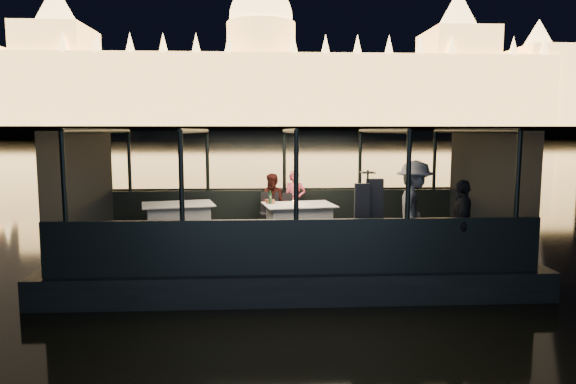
{
  "coord_description": "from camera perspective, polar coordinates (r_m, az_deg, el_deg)",
  "views": [
    {
      "loc": [
        -0.57,
        -10.05,
        2.81
      ],
      "look_at": [
        0.0,
        0.4,
        1.55
      ],
      "focal_mm": 32.0,
      "sensor_mm": 36.0,
      "label": 1
    }
  ],
  "objects": [
    {
      "name": "plate_far",
      "position": [
        11.02,
        -1.57,
        -1.15
      ],
      "size": [
        0.28,
        0.28,
        0.01
      ],
      "primitive_type": "cylinder",
      "rotation": [
        0.0,
        0.0,
        -0.25
      ],
      "color": "white",
      "rests_on": "dining_table_central"
    },
    {
      "name": "parliament_building",
      "position": [
        186.9,
        -3.0,
        14.93
      ],
      "size": [
        220.0,
        32.0,
        60.0
      ],
      "primitive_type": null,
      "color": "#F2D18C",
      "rests_on": "embankment"
    },
    {
      "name": "cabin_roof_glass",
      "position": [
        10.07,
        0.12,
        6.81
      ],
      "size": [
        8.0,
        4.0,
        0.02
      ],
      "primitive_type": null,
      "color": "#99B2B2",
      "rests_on": "boat_deck"
    },
    {
      "name": "bread_basket",
      "position": [
        10.93,
        -1.99,
        -1.05
      ],
      "size": [
        0.2,
        0.2,
        0.08
      ],
      "primitive_type": "cylinder",
      "rotation": [
        0.0,
        0.0,
        -0.02
      ],
      "color": "brown",
      "rests_on": "dining_table_central"
    },
    {
      "name": "boat_hull",
      "position": [
        10.45,
        0.12,
        -8.73
      ],
      "size": [
        8.6,
        4.4,
        1.0
      ],
      "primitive_type": "cube",
      "color": "black",
      "rests_on": "river_water"
    },
    {
      "name": "wine_glass_red",
      "position": [
        11.18,
        0.57,
        -0.59
      ],
      "size": [
        0.07,
        0.07,
        0.17
      ],
      "primitive_type": null,
      "rotation": [
        0.0,
        0.0,
        -0.36
      ],
      "color": "silver",
      "rests_on": "dining_table_central"
    },
    {
      "name": "chair_port_left",
      "position": [
        11.64,
        -2.04,
        -2.33
      ],
      "size": [
        0.47,
        0.47,
        0.9
      ],
      "primitive_type": "cube",
      "rotation": [
        0.0,
        0.0,
        0.14
      ],
      "color": "black",
      "rests_on": "boat_deck"
    },
    {
      "name": "gunwale_starboard",
      "position": [
        8.28,
        0.9,
        -6.12
      ],
      "size": [
        8.0,
        0.08,
        0.9
      ],
      "primitive_type": "cube",
      "color": "black",
      "rests_on": "boat_deck"
    },
    {
      "name": "river_water",
      "position": [
        90.1,
        -2.75,
        5.08
      ],
      "size": [
        500.0,
        500.0,
        0.0
      ],
      "primitive_type": "plane",
      "color": "black",
      "rests_on": "ground"
    },
    {
      "name": "chair_port_right",
      "position": [
        11.6,
        0.41,
        -2.36
      ],
      "size": [
        0.44,
        0.44,
        0.88
      ],
      "primitive_type": "cube",
      "rotation": [
        0.0,
        0.0,
        -0.07
      ],
      "color": "black",
      "rests_on": "boat_deck"
    },
    {
      "name": "person_woman_coral",
      "position": [
        11.79,
        0.75,
        -0.74
      ],
      "size": [
        0.54,
        0.39,
        1.4
      ],
      "primitive_type": "imported",
      "rotation": [
        0.0,
        0.0,
        -0.12
      ],
      "color": "#E15262",
      "rests_on": "boat_deck"
    },
    {
      "name": "cabin_glass_port",
      "position": [
        12.09,
        -0.41,
        3.5
      ],
      "size": [
        8.0,
        0.02,
        1.4
      ],
      "primitive_type": null,
      "color": "#99B2B2",
      "rests_on": "gunwale_port"
    },
    {
      "name": "dining_table_aft",
      "position": [
        11.1,
        -12.07,
        -3.27
      ],
      "size": [
        1.67,
        1.37,
        0.78
      ],
      "primitive_type": "cube",
      "rotation": [
        0.0,
        0.0,
        0.23
      ],
      "color": "white",
      "rests_on": "boat_deck"
    },
    {
      "name": "boat_deck",
      "position": [
        10.33,
        0.12,
        -6.17
      ],
      "size": [
        8.0,
        4.0,
        0.04
      ],
      "primitive_type": "cube",
      "color": "black",
      "rests_on": "boat_hull"
    },
    {
      "name": "end_wall_aft",
      "position": [
        11.1,
        21.21,
        0.4
      ],
      "size": [
        0.02,
        4.0,
        2.3
      ],
      "primitive_type": null,
      "color": "black",
      "rests_on": "boat_deck"
    },
    {
      "name": "wine_glass_white",
      "position": [
        10.78,
        -1.98,
        -0.87
      ],
      "size": [
        0.08,
        0.08,
        0.18
      ],
      "primitive_type": null,
      "rotation": [
        0.0,
        0.0,
        0.37
      ],
      "color": "white",
      "rests_on": "dining_table_central"
    },
    {
      "name": "canopy_ribs",
      "position": [
        10.13,
        0.12,
        0.29
      ],
      "size": [
        8.0,
        4.0,
        2.3
      ],
      "primitive_type": null,
      "color": "black",
      "rests_on": "boat_deck"
    },
    {
      "name": "embankment",
      "position": [
        220.06,
        -2.97,
        6.4
      ],
      "size": [
        400.0,
        140.0,
        6.0
      ],
      "primitive_type": "cube",
      "color": "#423D33",
      "rests_on": "ground"
    },
    {
      "name": "passenger_stripe",
      "position": [
        9.54,
        13.84,
        -2.14
      ],
      "size": [
        1.02,
        1.31,
        1.78
      ],
      "primitive_type": "imported",
      "rotation": [
        0.0,
        0.0,
        1.2
      ],
      "color": "silver",
      "rests_on": "boat_deck"
    },
    {
      "name": "plate_near",
      "position": [
        10.89,
        2.28,
        -1.26
      ],
      "size": [
        0.27,
        0.27,
        0.01
      ],
      "primitive_type": "cylinder",
      "rotation": [
        0.0,
        0.0,
        0.15
      ],
      "color": "white",
      "rests_on": "dining_table_central"
    },
    {
      "name": "end_wall_fore",
      "position": [
        10.68,
        -21.83,
        0.14
      ],
      "size": [
        0.02,
        4.0,
        2.3
      ],
      "primitive_type": null,
      "color": "black",
      "rests_on": "boat_deck"
    },
    {
      "name": "gunwale_port",
      "position": [
        12.21,
        -0.41,
        -1.9
      ],
      "size": [
        8.0,
        0.08,
        0.9
      ],
      "primitive_type": "cube",
      "color": "black",
      "rests_on": "boat_deck"
    },
    {
      "name": "person_man_maroon",
      "position": [
        11.79,
        -1.62,
        -0.74
      ],
      "size": [
        0.75,
        0.66,
        1.33
      ],
      "primitive_type": "imported",
      "rotation": [
        0.0,
        0.0,
        -0.29
      ],
      "color": "#3E1511",
      "rests_on": "boat_deck"
    },
    {
      "name": "coat_stand",
      "position": [
        9.02,
        8.79,
        -2.21
      ],
      "size": [
        0.56,
        0.51,
        1.63
      ],
      "primitive_type": null,
      "rotation": [
        0.0,
        0.0,
        0.41
      ],
      "color": "black",
      "rests_on": "boat_deck"
    },
    {
      "name": "passenger_dark",
      "position": [
        9.16,
        18.76,
        -2.68
      ],
      "size": [
        0.62,
        0.95,
        1.5
      ],
      "primitive_type": "imported",
      "rotation": [
        0.0,
        0.0,
        4.4
      ],
      "color": "black",
      "rests_on": "boat_deck"
    },
    {
      "name": "amber_candle",
      "position": [
        10.86,
        0.7,
        -1.1
      ],
      "size": [
        0.06,
        0.06,
        0.08
      ],
      "primitive_type": "cylinder",
      "rotation": [
        0.0,
        0.0,
        -0.22
      ],
      "color": "#FD8D3F",
      "rests_on": "dining_table_central"
    },
    {
      "name": "dining_table_central",
      "position": [
        10.85,
        1.21,
        -3.36
      ],
      "size": [
        1.6,
        1.26,
        0.77
      ],
      "primitive_type": "cube",
      "rotation": [
        0.0,
        0.0,
        0.16
      ],
      "color": "white",
      "rests_on": "boat_deck"
    },
    {
      "name": "cabin_glass_starboard",
      "position": [
        8.1,
        0.92,
        1.83
      ],
      "size": [
        8.0,
        0.02,
        1.4
      ],
      "primitive_type": null,
      "color": "#99B2B2",
      "rests_on": "gunwale_starboard"
    },
    {
      "name": "wine_bottle",
      "position": [
        10.83,
        -1.98,
        -0.54
      ],
      "size": [
        0.07,
        0.07,
        0.29
      ],
      "primitive_type": "cylinder",
      "rotation": [
        0.0,
        0.0,
        -0.07
      ],
      "color": "#15391D",
      "rests_on": "dining_table_central"
    }
  ]
}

